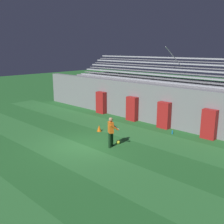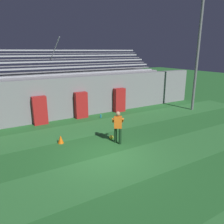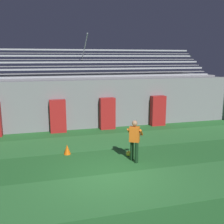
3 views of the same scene
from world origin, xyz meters
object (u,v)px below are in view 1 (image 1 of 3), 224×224
Objects in this scene: padding_pillar_far_left at (101,103)px; padding_pillar_gate_left at (132,109)px; goalkeeper at (111,130)px; padding_pillar_far_right at (209,124)px; traffic_cone at (99,128)px; water_bottle at (172,132)px; soccer_ball at (118,142)px; padding_pillar_gate_right at (164,115)px.

padding_pillar_gate_left is at bearing 0.00° from padding_pillar_far_left.
padding_pillar_gate_left is 1.08× the size of goalkeeper.
padding_pillar_far_right is (5.92, 0.00, 0.00)m from padding_pillar_gate_left.
padding_pillar_gate_left is at bearing 117.82° from goalkeeper.
traffic_cone is (0.15, -3.55, -0.69)m from padding_pillar_gate_left.
padding_pillar_far_right reaches higher than traffic_cone.
traffic_cone is 4.70m from water_bottle.
padding_pillar_far_left is at bearing 143.40° from soccer_ball.
padding_pillar_gate_right is at bearing 180.00° from padding_pillar_far_right.
padding_pillar_far_right is at bearing 0.00° from padding_pillar_far_left.
traffic_cone is at bearing -143.41° from water_bottle.
padding_pillar_gate_left and padding_pillar_far_left have the same top height.
water_bottle is at bearing 70.47° from soccer_ball.
padding_pillar_far_right reaches higher than soccer_ball.
soccer_ball is at bearing 92.31° from goalkeeper.
soccer_ball is 2.62m from traffic_cone.
padding_pillar_gate_left is 3.32m from padding_pillar_far_left.
traffic_cone reaches higher than water_bottle.
goalkeeper is at bearing -123.16° from padding_pillar_far_right.
padding_pillar_far_right is 5.57m from soccer_ball.
padding_pillar_far_left is 7.49× the size of water_bottle.
goalkeeper is at bearing -91.60° from padding_pillar_gate_right.
padding_pillar_gate_right is at bearing 53.40° from traffic_cone.
padding_pillar_far_left is at bearing 139.97° from goalkeeper.
goalkeeper reaches higher than water_bottle.
water_bottle is (1.14, -0.75, -0.78)m from padding_pillar_gate_right.
traffic_cone is 1.75× the size of water_bottle.
goalkeeper is at bearing -87.69° from soccer_ball.
padding_pillar_far_left reaches higher than water_bottle.
padding_pillar_gate_right is at bearing 87.87° from soccer_ball.
soccer_ball is (-3.30, -4.41, -0.79)m from padding_pillar_far_right.
water_bottle reaches higher than soccer_ball.
soccer_ball is at bearing -92.13° from padding_pillar_gate_right.
padding_pillar_far_right is (9.24, 0.00, 0.00)m from padding_pillar_far_left.
padding_pillar_gate_right reaches higher than water_bottle.
soccer_ball is 0.52× the size of traffic_cone.
soccer_ball is 0.92× the size of water_bottle.
padding_pillar_gate_right is 1.00× the size of padding_pillar_far_right.
padding_pillar_gate_left is 1.00× the size of padding_pillar_far_left.
traffic_cone is (-5.77, -3.55, -0.69)m from padding_pillar_far_right.
padding_pillar_far_right is 2.27m from water_bottle.
padding_pillar_gate_left is 5.92m from padding_pillar_far_right.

